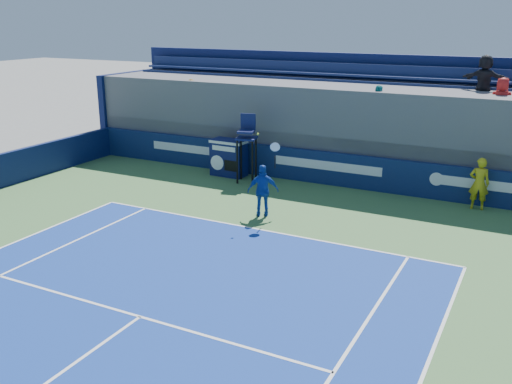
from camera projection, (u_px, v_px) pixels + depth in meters
The scene contains 6 objects.
ball_person at pixel (479, 184), 17.67m from camera, with size 0.61×0.40×1.66m, color gold.
back_hoarding at pixel (328, 168), 20.39m from camera, with size 20.40×0.21×1.20m.
match_clock at pixel (229, 157), 21.48m from camera, with size 1.34×0.77×1.40m.
umpire_chair at pixel (247, 141), 20.44m from camera, with size 0.85×0.85×2.48m.
tennis_player at pixel (263, 190), 17.06m from camera, with size 1.03×0.78×2.57m.
stadium_seating at pixel (348, 125), 21.75m from camera, with size 21.00×4.05×4.58m.
Camera 1 is at (6.77, -1.61, 5.81)m, focal length 40.00 mm.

